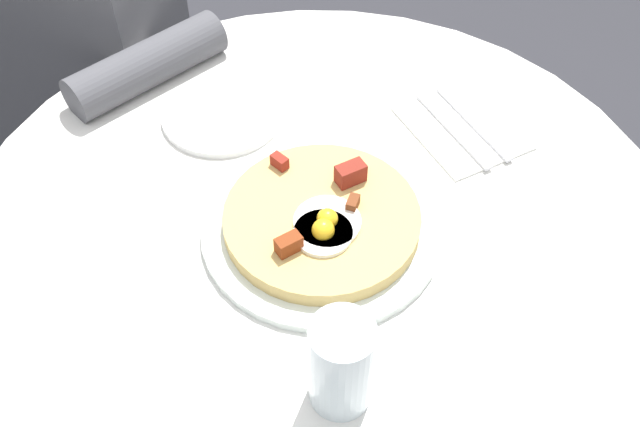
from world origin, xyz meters
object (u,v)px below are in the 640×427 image
(fork, at_px, (452,130))
(breakfast_pizza, at_px, (322,219))
(knife, at_px, (473,122))
(dining_table, at_px, (318,295))
(person_seated, at_px, (96,116))
(pizza_plate, at_px, (322,228))
(bread_plate, at_px, (222,114))
(water_glass, at_px, (341,364))

(fork, bearing_deg, breakfast_pizza, -73.19)
(knife, bearing_deg, dining_table, -79.50)
(person_seated, xyz_separation_m, pizza_plate, (-0.59, 0.34, 0.26))
(dining_table, bearing_deg, person_seated, -28.87)
(dining_table, bearing_deg, breakfast_pizza, 119.72)
(bread_plate, bearing_deg, knife, -164.85)
(dining_table, height_order, person_seated, person_seated)
(person_seated, distance_m, pizza_plate, 0.73)
(dining_table, bearing_deg, pizza_plate, 119.22)
(pizza_plate, bearing_deg, breakfast_pizza, 128.81)
(person_seated, height_order, breakfast_pizza, person_seated)
(breakfast_pizza, bearing_deg, bread_plate, -38.11)
(fork, xyz_separation_m, knife, (-0.03, -0.03, 0.00))
(pizza_plate, distance_m, water_glass, 0.24)
(knife, relative_size, water_glass, 1.43)
(pizza_plate, xyz_separation_m, water_glass, (-0.09, 0.21, 0.06))
(pizza_plate, relative_size, breakfast_pizza, 1.24)
(person_seated, relative_size, knife, 6.31)
(person_seated, distance_m, water_glass, 0.93)
(pizza_plate, height_order, water_glass, water_glass)
(fork, distance_m, knife, 0.04)
(dining_table, height_order, bread_plate, bread_plate)
(knife, bearing_deg, fork, -90.00)
(person_seated, distance_m, knife, 0.79)
(dining_table, distance_m, pizza_plate, 0.19)
(breakfast_pizza, distance_m, water_glass, 0.23)
(dining_table, height_order, knife, knife)
(dining_table, relative_size, person_seated, 0.84)
(dining_table, bearing_deg, knife, -123.81)
(dining_table, height_order, water_glass, water_glass)
(pizza_plate, bearing_deg, water_glass, 112.95)
(pizza_plate, height_order, bread_plate, pizza_plate)
(fork, height_order, water_glass, water_glass)
(dining_table, relative_size, bread_plate, 5.27)
(person_seated, relative_size, water_glass, 9.01)
(dining_table, xyz_separation_m, bread_plate, (0.20, -0.14, 0.19))
(water_glass, bearing_deg, breakfast_pizza, -67.14)
(water_glass, bearing_deg, knife, -97.19)
(pizza_plate, height_order, breakfast_pizza, breakfast_pizza)
(breakfast_pizza, distance_m, knife, 0.30)
(breakfast_pizza, distance_m, fork, 0.27)
(pizza_plate, relative_size, water_glass, 2.46)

